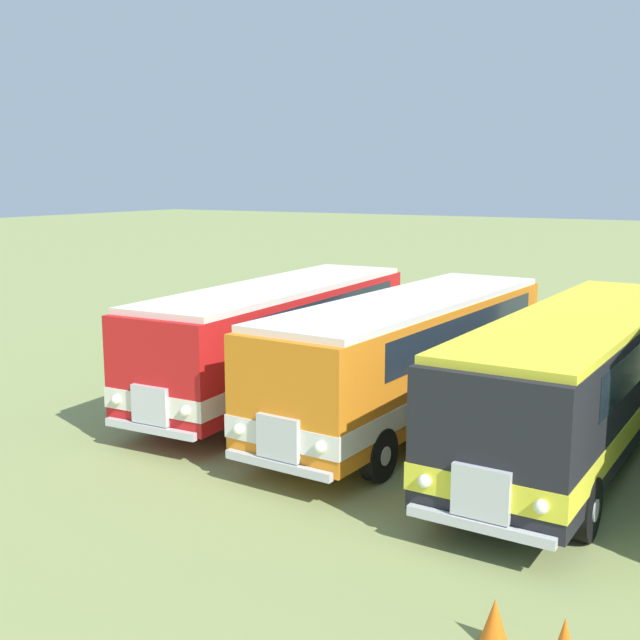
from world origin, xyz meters
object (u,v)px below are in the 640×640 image
object	(u,v)px
bus_third_in_row	(581,372)
cone_near_end	(494,621)
bus_second_in_row	(412,350)
bus_first_in_row	(281,331)

from	to	relation	value
bus_third_in_row	cone_near_end	xyz separation A→B (m)	(0.64, -7.55, -1.46)
bus_third_in_row	cone_near_end	world-z (taller)	bus_third_in_row
bus_second_in_row	cone_near_end	size ratio (longest dim) A/B	17.79
bus_second_in_row	cone_near_end	bearing A→B (deg)	-59.82
bus_second_in_row	bus_third_in_row	world-z (taller)	same
bus_second_in_row	bus_third_in_row	size ratio (longest dim) A/B	0.93
bus_first_in_row	bus_second_in_row	size ratio (longest dim) A/B	0.99
bus_second_in_row	bus_third_in_row	bearing A→B (deg)	-3.18
bus_second_in_row	bus_first_in_row	bearing A→B (deg)	174.33
bus_first_in_row	cone_near_end	distance (m)	11.79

